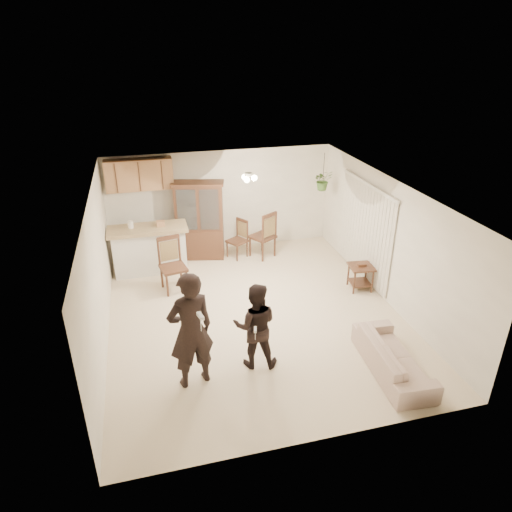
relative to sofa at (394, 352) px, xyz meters
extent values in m
plane|color=beige|center=(-1.75, 2.20, -0.37)|extent=(6.50, 6.50, 0.00)
cube|color=silver|center=(-1.75, 2.20, 2.13)|extent=(5.50, 6.50, 0.02)
cube|color=beige|center=(-1.75, 5.45, 0.88)|extent=(5.50, 0.02, 2.50)
cube|color=beige|center=(-1.75, -1.05, 0.88)|extent=(5.50, 0.02, 2.50)
cube|color=beige|center=(-4.50, 2.20, 0.88)|extent=(0.02, 6.50, 2.50)
cube|color=beige|center=(1.00, 2.20, 0.88)|extent=(0.02, 6.50, 2.50)
cube|color=silver|center=(-3.60, 4.55, 0.13)|extent=(1.60, 0.55, 1.00)
cube|color=tan|center=(-3.60, 4.55, 0.68)|extent=(1.75, 0.70, 0.08)
cube|color=#946140|center=(-3.65, 5.27, 1.73)|extent=(1.50, 0.34, 0.70)
imported|color=#325622|center=(0.55, 4.60, 1.48)|extent=(0.43, 0.37, 0.48)
cylinder|color=black|center=(0.55, 4.60, 1.81)|extent=(0.01, 0.01, 0.65)
imported|color=beige|center=(0.00, 0.00, 0.00)|extent=(0.86, 1.92, 0.73)
imported|color=black|center=(-3.15, 0.53, 0.53)|extent=(0.74, 0.58, 1.80)
imported|color=black|center=(-2.10, 0.73, 0.31)|extent=(0.76, 0.66, 1.35)
cube|color=#341E12|center=(-2.37, 5.02, 0.01)|extent=(1.18, 0.68, 0.74)
cube|color=#341E12|center=(-2.37, 5.02, 0.93)|extent=(1.17, 0.63, 1.11)
cube|color=silver|center=(-2.37, 5.02, 0.93)|extent=(0.95, 0.23, 0.97)
cube|color=#341E12|center=(-2.37, 5.02, 1.51)|extent=(1.28, 0.72, 0.06)
cube|color=#341E12|center=(0.69, 2.59, 0.16)|extent=(0.55, 0.55, 0.04)
cube|color=#341E12|center=(0.69, 2.59, -0.22)|extent=(0.46, 0.46, 0.03)
cube|color=#341E12|center=(0.69, 2.59, 0.21)|extent=(0.19, 0.14, 0.06)
cube|color=#341E12|center=(-3.16, 3.54, 0.15)|extent=(0.61, 0.61, 0.06)
cube|color=olive|center=(-3.16, 3.54, 0.46)|extent=(0.38, 0.12, 0.45)
cube|color=#341E12|center=(-3.16, 3.54, 0.75)|extent=(0.47, 0.14, 0.09)
cube|color=#341E12|center=(-1.52, 4.80, 0.05)|extent=(0.58, 0.58, 0.05)
cube|color=olive|center=(-1.52, 4.80, 0.31)|extent=(0.19, 0.28, 0.36)
cube|color=#341E12|center=(-1.52, 4.80, 0.54)|extent=(0.23, 0.34, 0.07)
cube|color=#341E12|center=(-0.91, 4.68, 0.15)|extent=(0.71, 0.71, 0.06)
cube|color=olive|center=(-0.91, 4.68, 0.47)|extent=(0.35, 0.24, 0.45)
cube|color=#341E12|center=(-0.91, 4.68, 0.77)|extent=(0.43, 0.28, 0.09)
cube|color=white|center=(-3.04, 0.10, 1.11)|extent=(0.09, 0.17, 0.05)
cube|color=white|center=(-2.19, 0.39, 0.55)|extent=(0.07, 0.13, 0.04)
camera|label=1|loc=(-3.61, -5.16, 4.54)|focal=32.00mm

